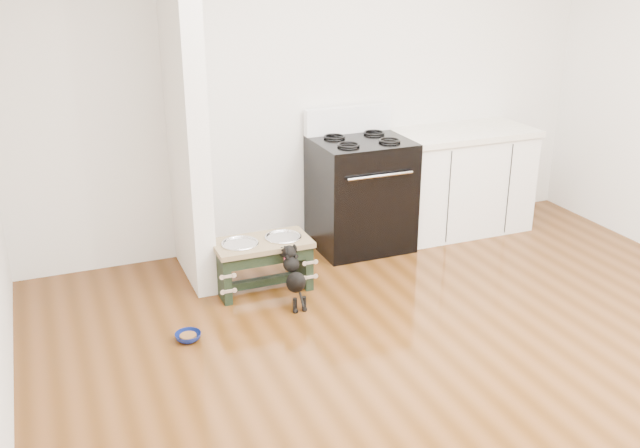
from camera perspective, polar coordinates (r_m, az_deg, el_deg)
The scene contains 8 objects.
ground at distance 4.33m, azimuth 12.55°, elevation -12.45°, with size 5.00×5.00×0.00m, color #47270C.
room_shell at distance 3.71m, azimuth 14.53°, elevation 8.94°, with size 5.00×5.00×5.00m.
partition_wall at distance 5.21m, azimuth -10.79°, elevation 9.57°, with size 0.15×0.80×2.70m, color silver.
oven_range at distance 5.93m, azimuth 3.25°, elevation 2.58°, with size 0.76×0.69×1.14m.
cabinet_run at distance 6.41m, azimuth 11.13°, elevation 3.42°, with size 1.24×0.64×0.91m.
dog_feeder at distance 5.22m, azimuth -4.62°, elevation -2.49°, with size 0.70×0.38×0.40m.
puppy at distance 4.99m, azimuth -2.09°, elevation -4.08°, with size 0.12×0.36×0.43m.
floor_bowl at distance 4.72m, azimuth -10.50°, elevation -8.87°, with size 0.21×0.21×0.05m.
Camera 1 is at (-2.18, -2.91, 2.36)m, focal length 40.00 mm.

